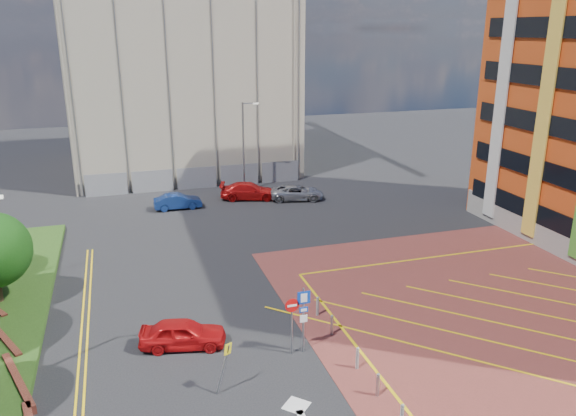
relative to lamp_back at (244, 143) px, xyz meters
name	(u,v)px	position (x,y,z in m)	size (l,w,h in m)	color
ground	(300,365)	(-4.08, -28.00, -4.36)	(140.00, 140.00, 0.00)	black
forecourt	(559,318)	(9.92, -28.00, -4.35)	(26.00, 26.00, 0.02)	brown
retaining_wall	(13,383)	(-15.88, -26.00, -4.16)	(6.06, 20.33, 0.40)	brown
lamp_back	(244,143)	(0.00, 0.00, 0.00)	(1.53, 0.16, 8.00)	#9EA0A8
sign_cluster	(299,314)	(-3.78, -27.02, -2.41)	(1.17, 0.12, 3.20)	#9EA0A8
warning_sign	(225,362)	(-7.55, -28.94, -2.93)	(0.75, 0.42, 2.25)	#9EA0A8
bollard_row	(364,368)	(-1.78, -29.67, -3.89)	(0.14, 11.14, 0.90)	#9EA0A8
construction_building	(178,60)	(-4.08, 12.00, 6.64)	(21.20, 19.20, 22.00)	#B6A995
construction_fence	(208,177)	(-3.08, 2.00, -3.36)	(21.60, 0.06, 2.00)	gray
car_red_left	(183,333)	(-8.77, -24.93, -3.69)	(1.59, 3.96, 1.35)	red
car_blue_back	(178,201)	(-6.52, -3.69, -3.73)	(1.34, 3.85, 1.27)	navy
car_red_back	(249,191)	(-0.28, -2.73, -3.64)	(2.02, 4.96, 1.44)	red
car_silver_back	(297,193)	(3.62, -4.14, -3.72)	(2.11, 4.58, 1.27)	#9A9AA0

